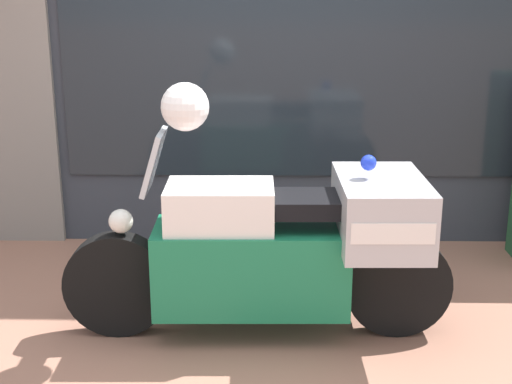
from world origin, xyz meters
TOP-DOWN VIEW (x-y plane):
  - ground_plane at (0.00, 0.00)m, footprint 60.00×60.00m
  - shop_building at (-0.44, 2.00)m, footprint 5.30×0.55m
  - window_display at (0.47, 2.03)m, footprint 3.75×0.30m
  - paramedic_motorcycle at (0.20, 0.22)m, footprint 2.27×0.79m
  - white_helmet at (-0.36, 0.21)m, footprint 0.27×0.27m

SIDE VIEW (x-z plane):
  - ground_plane at x=0.00m, z-range 0.00..0.00m
  - window_display at x=0.47m, z-range -0.56..1.55m
  - paramedic_motorcycle at x=0.20m, z-range -0.06..1.17m
  - white_helmet at x=-0.36m, z-range 1.23..1.49m
  - shop_building at x=-0.44m, z-range 0.01..3.68m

